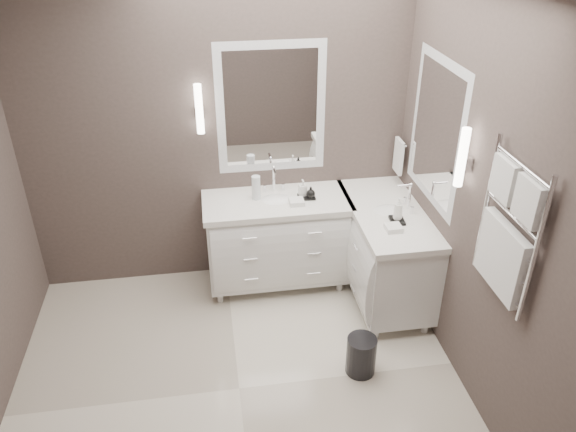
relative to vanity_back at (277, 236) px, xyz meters
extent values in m
cube|color=silver|center=(-0.45, -1.23, -0.49)|extent=(3.20, 3.00, 0.01)
cube|color=#483D3A|center=(-0.45, 0.28, 0.86)|extent=(3.20, 0.01, 2.70)
cube|color=#483D3A|center=(1.15, -1.23, 0.86)|extent=(0.01, 3.00, 2.70)
cube|color=white|center=(0.00, 0.00, -0.04)|extent=(1.20, 0.55, 0.70)
cube|color=white|center=(0.00, 0.00, 0.34)|extent=(1.24, 0.59, 0.05)
ellipsoid|color=white|center=(0.00, 0.00, 0.32)|extent=(0.36, 0.28, 0.12)
cylinder|color=white|center=(0.00, 0.16, 0.47)|extent=(0.02, 0.02, 0.22)
cube|color=white|center=(0.88, -0.33, -0.04)|extent=(0.55, 1.20, 0.70)
cube|color=white|center=(0.88, -0.33, 0.34)|extent=(0.59, 1.24, 0.05)
ellipsoid|color=white|center=(0.88, -0.33, 0.32)|extent=(0.36, 0.28, 0.12)
cylinder|color=white|center=(1.04, -0.33, 0.47)|extent=(0.02, 0.02, 0.22)
cube|color=white|center=(0.00, 0.26, 1.06)|extent=(0.90, 0.02, 1.10)
cube|color=white|center=(0.00, 0.26, 1.06)|extent=(0.77, 0.02, 0.96)
cube|color=white|center=(1.14, -0.43, 1.06)|extent=(0.02, 0.90, 1.10)
cube|color=white|center=(1.14, -0.43, 1.06)|extent=(0.02, 0.90, 0.96)
cube|color=white|center=(-0.58, 0.20, 1.06)|extent=(0.05, 0.05, 0.10)
cylinder|color=white|center=(-0.58, 0.20, 1.11)|extent=(0.06, 0.06, 0.40)
cube|color=white|center=(1.08, -1.01, 1.06)|extent=(0.05, 0.05, 0.10)
cylinder|color=white|center=(1.08, -1.01, 1.11)|extent=(0.06, 0.06, 0.40)
cylinder|color=white|center=(1.10, 0.13, 0.76)|extent=(0.02, 0.22, 0.02)
cube|color=white|center=(1.08, 0.13, 0.62)|extent=(0.03, 0.17, 0.30)
cylinder|color=white|center=(1.10, -1.90, 0.96)|extent=(0.03, 0.03, 0.90)
cylinder|color=white|center=(1.10, -1.35, 0.96)|extent=(0.03, 0.03, 0.90)
cube|color=white|center=(1.10, -1.76, 1.19)|extent=(0.06, 0.22, 0.24)
cube|color=white|center=(1.10, -1.50, 1.19)|extent=(0.06, 0.22, 0.24)
cube|color=white|center=(1.10, -1.63, 0.75)|extent=(0.06, 0.46, 0.42)
cylinder|color=black|center=(0.45, -1.19, -0.33)|extent=(0.28, 0.28, 0.31)
cube|color=black|center=(0.25, -0.01, 0.38)|extent=(0.14, 0.11, 0.02)
cube|color=black|center=(0.88, -0.51, 0.38)|extent=(0.12, 0.15, 0.02)
cylinder|color=silver|center=(-0.16, 0.04, 0.47)|extent=(0.08, 0.08, 0.21)
imported|color=white|center=(0.22, 0.01, 0.46)|extent=(0.07, 0.07, 0.14)
imported|color=black|center=(0.28, -0.04, 0.43)|extent=(0.08, 0.08, 0.10)
imported|color=white|center=(0.88, -0.51, 0.48)|extent=(0.09, 0.09, 0.19)
camera|label=1|loc=(-0.55, -4.10, 2.59)|focal=35.00mm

